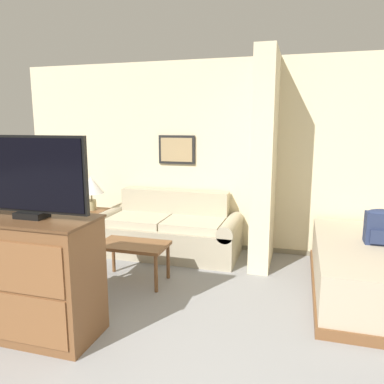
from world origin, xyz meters
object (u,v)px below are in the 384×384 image
couch (168,231)px  backpack (382,226)px  table_lamp (91,186)px  tv_dresser (37,277)px  tv (29,177)px  coffee_table (133,248)px

couch → backpack: 2.62m
table_lamp → tv_dresser: size_ratio=0.47×
couch → tv_dresser: bearing=-98.9°
tv_dresser → tv: (0.00, 0.00, 0.84)m
backpack → tv_dresser: bearing=-150.4°
tv → backpack: tv is taller
couch → tv: tv is taller
tv_dresser → backpack: 3.30m
couch → coffee_table: 1.01m
couch → coffee_table: size_ratio=2.53×
coffee_table → table_lamp: (-1.09, 0.98, 0.49)m
coffee_table → backpack: size_ratio=2.14×
couch → tv_dresser: size_ratio=1.90×
tv_dresser → table_lamp: bearing=109.9°
table_lamp → backpack: table_lamp is taller
tv → backpack: 3.35m
coffee_table → backpack: (2.56, 0.42, 0.34)m
table_lamp → tv: bearing=-70.1°
coffee_table → couch: bearing=87.2°
couch → table_lamp: (-1.14, -0.03, 0.57)m
table_lamp → tv_dresser: 2.35m
tv_dresser → tv: 0.84m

